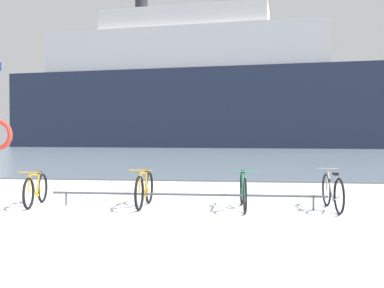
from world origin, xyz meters
The scene contains 7 objects.
ground centered at (0.00, 53.90, -0.04)m, with size 80.00×132.00×0.08m.
bike_rack centered at (0.39, 4.46, 0.27)m, with size 5.85×0.10×0.31m.
bicycle_0 centered at (-2.88, 4.31, 0.35)m, with size 0.46×1.62×0.77m.
bicycle_1 centered at (-0.50, 4.45, 0.37)m, with size 0.46×1.69×0.83m.
bicycle_2 centered at (1.59, 4.40, 0.38)m, with size 0.46×1.80×0.83m.
bicycle_3 centered at (3.41, 4.54, 0.38)m, with size 0.46×1.72×0.83m.
ferry_ship centered at (-6.26, 58.22, 8.22)m, with size 54.05×15.59×24.53m.
Camera 1 is at (1.65, -4.64, 1.50)m, focal length 40.80 mm.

